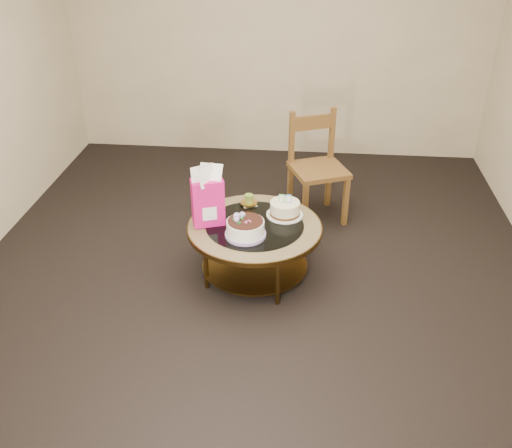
# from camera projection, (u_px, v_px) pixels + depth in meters

# --- Properties ---
(ground) EXTENTS (5.00, 5.00, 0.00)m
(ground) POSITION_uv_depth(u_px,v_px,m) (255.00, 274.00, 4.51)
(ground) COLOR black
(ground) RESTS_ON ground
(room_walls) EXTENTS (4.52, 5.02, 2.61)m
(room_walls) POSITION_uv_depth(u_px,v_px,m) (254.00, 82.00, 3.73)
(room_walls) COLOR beige
(room_walls) RESTS_ON ground
(coffee_table) EXTENTS (1.02, 1.02, 0.46)m
(coffee_table) POSITION_uv_depth(u_px,v_px,m) (255.00, 234.00, 4.32)
(coffee_table) COLOR brown
(coffee_table) RESTS_ON ground
(decorated_cake) EXTENTS (0.30, 0.30, 0.17)m
(decorated_cake) POSITION_uv_depth(u_px,v_px,m) (245.00, 229.00, 4.11)
(decorated_cake) COLOR #A38BC4
(decorated_cake) RESTS_ON coffee_table
(cream_cake) EXTENTS (0.28, 0.28, 0.18)m
(cream_cake) POSITION_uv_depth(u_px,v_px,m) (285.00, 209.00, 4.37)
(cream_cake) COLOR white
(cream_cake) RESTS_ON coffee_table
(gift_bag) EXTENTS (0.26, 0.22, 0.47)m
(gift_bag) POSITION_uv_depth(u_px,v_px,m) (208.00, 196.00, 4.18)
(gift_bag) COLOR #F11697
(gift_bag) RESTS_ON coffee_table
(pillar_candle) EXTENTS (0.15, 0.15, 0.10)m
(pillar_candle) POSITION_uv_depth(u_px,v_px,m) (249.00, 201.00, 4.53)
(pillar_candle) COLOR #D7BC58
(pillar_candle) RESTS_ON coffee_table
(dining_chair) EXTENTS (0.59, 0.59, 0.98)m
(dining_chair) POSITION_uv_depth(u_px,v_px,m) (317.00, 167.00, 5.08)
(dining_chair) COLOR brown
(dining_chair) RESTS_ON ground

